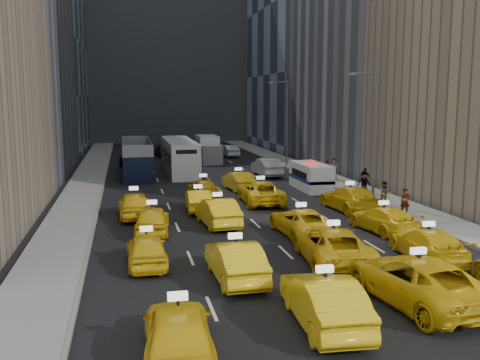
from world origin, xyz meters
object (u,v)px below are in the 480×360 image
object	(u,v)px
nypd_van	(311,177)
double_decker	(137,158)
taxi_2	(417,280)
city_bus	(179,156)
taxi_0	(178,332)
pedestrian_0	(405,202)
box_truck	(208,149)
taxi_1	(324,300)

from	to	relation	value
nypd_van	double_decker	world-z (taller)	double_decker
taxi_2	city_bus	distance (m)	35.69
taxi_0	double_decker	size ratio (longest dim) A/B	0.41
nypd_van	city_bus	xyz separation A→B (m)	(-9.17, 12.01, 0.57)
city_bus	taxi_2	bearing A→B (deg)	-87.93
taxi_0	double_decker	xyz separation A→B (m)	(-0.21, 36.66, 0.82)
taxi_0	pedestrian_0	size ratio (longest dim) A/B	2.95
city_bus	box_truck	distance (m)	8.94
city_bus	pedestrian_0	world-z (taller)	city_bus
taxi_0	double_decker	bearing A→B (deg)	-86.42
taxi_2	city_bus	size ratio (longest dim) A/B	0.48
taxi_2	city_bus	world-z (taller)	city_bus
nypd_van	box_truck	world-z (taller)	box_truck
nypd_van	city_bus	distance (m)	15.12
taxi_0	taxi_2	xyz separation A→B (m)	(8.62, 2.39, 0.03)
taxi_2	double_decker	xyz separation A→B (m)	(-8.83, 34.27, 0.79)
taxi_1	taxi_2	xyz separation A→B (m)	(3.88, 1.08, 0.02)
taxi_1	city_bus	xyz separation A→B (m)	(-0.85, 36.44, 0.76)
double_decker	city_bus	xyz separation A→B (m)	(4.10, 1.10, -0.05)
taxi_2	pedestrian_0	xyz separation A→B (m)	(6.67, 12.71, 0.11)
taxi_1	taxi_0	bearing A→B (deg)	18.57
box_truck	taxi_2	bearing A→B (deg)	-91.89
box_truck	taxi_0	bearing A→B (deg)	-102.65
taxi_0	double_decker	distance (m)	36.67
taxi_1	taxi_2	size ratio (longest dim) A/B	0.82
taxi_1	pedestrian_0	distance (m)	17.36
nypd_van	double_decker	distance (m)	17.19
taxi_2	pedestrian_0	world-z (taller)	pedestrian_0
taxi_2	taxi_1	bearing A→B (deg)	8.35
double_decker	box_truck	world-z (taller)	double_decker
taxi_1	pedestrian_0	xyz separation A→B (m)	(10.55, 13.79, 0.13)
taxi_0	taxi_1	bearing A→B (deg)	-161.25
city_bus	taxi_1	bearing A→B (deg)	-94.22
city_bus	pedestrian_0	bearing A→B (deg)	-68.84
taxi_0	double_decker	world-z (taller)	double_decker
taxi_2	nypd_van	xyz separation A→B (m)	(4.44, 23.36, 0.17)
nypd_van	pedestrian_0	distance (m)	10.87
nypd_van	city_bus	bearing A→B (deg)	134.33
double_decker	pedestrian_0	bearing A→B (deg)	-50.48
box_truck	double_decker	bearing A→B (deg)	-134.83
box_truck	pedestrian_0	world-z (taller)	box_truck
taxi_1	city_bus	bearing A→B (deg)	-85.58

